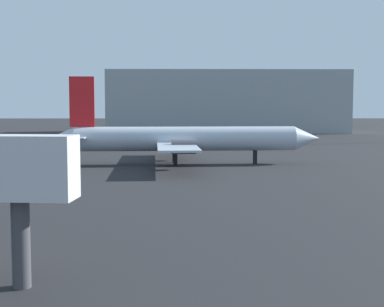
% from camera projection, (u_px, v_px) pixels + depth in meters
% --- Properties ---
extents(airplane_on_taxiway, '(32.41, 27.07, 10.31)m').
position_uv_depth(airplane_on_taxiway, '(182.00, 139.00, 65.91)').
color(airplane_on_taxiway, '#B2BCCC').
rests_on(airplane_on_taxiway, ground_plane).
extents(terminal_building, '(61.25, 19.90, 15.94)m').
position_uv_depth(terminal_building, '(226.00, 102.00, 147.23)').
color(terminal_building, '#999EA3').
rests_on(terminal_building, ground_plane).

